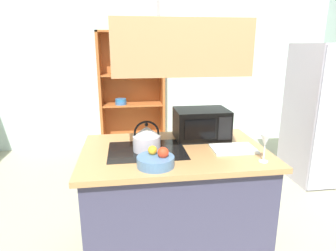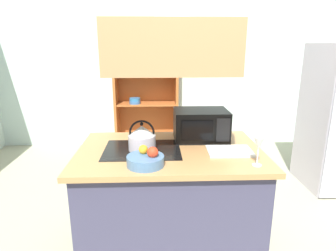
% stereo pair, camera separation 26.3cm
% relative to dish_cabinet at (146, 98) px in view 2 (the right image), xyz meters
% --- Properties ---
extents(wall_back, '(6.00, 0.12, 2.70)m').
position_rel_dish_cabinet_xyz_m(wall_back, '(0.46, 0.22, 0.50)').
color(wall_back, silver).
rests_on(wall_back, ground).
extents(kitchen_island, '(1.46, 0.97, 0.90)m').
position_rel_dish_cabinet_xyz_m(kitchen_island, '(0.27, -2.60, -0.40)').
color(kitchen_island, '#3D3B53').
rests_on(kitchen_island, ground).
extents(range_hood, '(0.90, 0.70, 1.20)m').
position_rel_dish_cabinet_xyz_m(range_hood, '(0.27, -2.60, 0.94)').
color(range_hood, '#B18050').
extents(dish_cabinet, '(1.03, 0.40, 1.91)m').
position_rel_dish_cabinet_xyz_m(dish_cabinet, '(0.00, 0.00, 0.00)').
color(dish_cabinet, '#AD5C29').
rests_on(dish_cabinet, ground).
extents(kettle, '(0.22, 0.22, 0.24)m').
position_rel_dish_cabinet_xyz_m(kettle, '(0.05, -2.60, 0.15)').
color(kettle, '#BAB4BD').
rests_on(kettle, kitchen_island).
extents(cutting_board, '(0.34, 0.25, 0.02)m').
position_rel_dish_cabinet_xyz_m(cutting_board, '(0.73, -2.68, 0.06)').
color(cutting_board, white).
rests_on(cutting_board, kitchen_island).
extents(microwave, '(0.46, 0.35, 0.26)m').
position_rel_dish_cabinet_xyz_m(microwave, '(0.55, -2.34, 0.18)').
color(microwave, black).
rests_on(microwave, kitchen_island).
extents(wine_glass_on_counter, '(0.08, 0.08, 0.21)m').
position_rel_dish_cabinet_xyz_m(wine_glass_on_counter, '(0.85, -2.94, 0.20)').
color(wine_glass_on_counter, silver).
rests_on(wine_glass_on_counter, kitchen_island).
extents(fruit_bowl, '(0.26, 0.26, 0.14)m').
position_rel_dish_cabinet_xyz_m(fruit_bowl, '(0.09, -2.91, 0.09)').
color(fruit_bowl, '#4C7299').
rests_on(fruit_bowl, kitchen_island).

